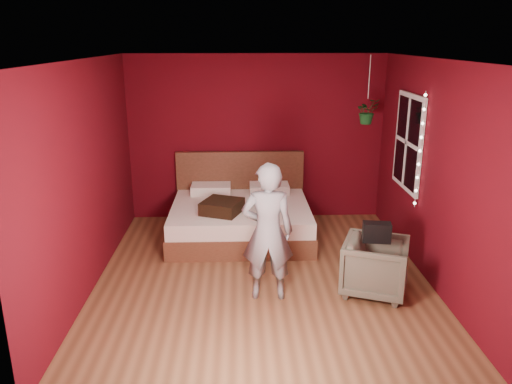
% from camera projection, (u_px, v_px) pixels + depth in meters
% --- Properties ---
extents(floor, '(4.50, 4.50, 0.00)m').
position_uv_depth(floor, '(262.00, 278.00, 6.11)').
color(floor, brown).
rests_on(floor, ground).
extents(room_walls, '(4.04, 4.54, 2.62)m').
position_uv_depth(room_walls, '(263.00, 144.00, 5.61)').
color(room_walls, '#550913').
rests_on(room_walls, ground).
extents(window, '(0.05, 0.97, 1.27)m').
position_uv_depth(window, '(408.00, 142.00, 6.59)').
color(window, white).
rests_on(window, room_walls).
extents(fairy_lights, '(0.04, 0.04, 1.45)m').
position_uv_depth(fairy_lights, '(420.00, 151.00, 6.09)').
color(fairy_lights, silver).
rests_on(fairy_lights, room_walls).
extents(bed, '(2.02, 1.71, 1.11)m').
position_uv_depth(bed, '(240.00, 216.00, 7.39)').
color(bed, brown).
rests_on(bed, ground).
extents(person, '(0.58, 0.39, 1.57)m').
position_uv_depth(person, '(268.00, 232.00, 5.46)').
color(person, gray).
rests_on(person, ground).
extents(armchair, '(0.92, 0.91, 0.65)m').
position_uv_depth(armchair, '(375.00, 266.00, 5.69)').
color(armchair, '#64644F').
rests_on(armchair, ground).
extents(handbag, '(0.33, 0.20, 0.22)m').
position_uv_depth(handbag, '(377.00, 232.00, 5.52)').
color(handbag, black).
rests_on(handbag, armchair).
extents(throw_pillow, '(0.64, 0.64, 0.18)m').
position_uv_depth(throw_pillow, '(222.00, 207.00, 6.88)').
color(throw_pillow, black).
rests_on(throw_pillow, bed).
extents(hanging_plant, '(0.39, 0.36, 0.95)m').
position_uv_depth(hanging_plant, '(367.00, 111.00, 7.04)').
color(hanging_plant, silver).
rests_on(hanging_plant, room_walls).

